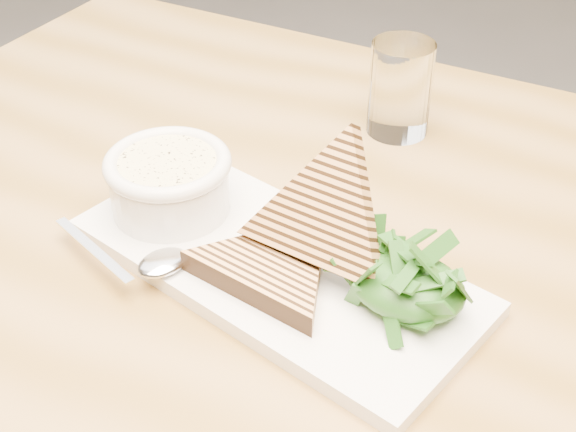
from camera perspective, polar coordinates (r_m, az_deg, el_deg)
The scene contains 13 objects.
table_top at distance 0.74m, azimuth 5.65°, elevation -4.44°, with size 1.25×0.83×0.04m, color olive.
table_leg_bl at distance 1.47m, azimuth -8.44°, elevation 0.02°, with size 0.06×0.06×0.73m, color olive.
platter at distance 0.71m, azimuth -0.87°, elevation -3.57°, with size 0.37×0.17×0.02m, color white.
soup_bowl at distance 0.76m, azimuth -8.38°, elevation 1.92°, with size 0.11×0.11×0.04m, color white.
soup at distance 0.74m, azimuth -8.57°, elevation 3.63°, with size 0.09×0.09×0.01m, color #F6E7A1.
bowl_rim at distance 0.74m, azimuth -8.58°, elevation 3.76°, with size 0.12×0.12×0.01m, color white.
sandwich_flat at distance 0.68m, azimuth -1.08°, elevation -3.69°, with size 0.16×0.16×0.02m, color tan, non-canonical shape.
sandwich_lean at distance 0.67m, azimuth 2.60°, elevation -0.00°, with size 0.16×0.16×0.09m, color tan, non-canonical shape.
salad_base at distance 0.66m, azimuth 8.43°, elevation -4.87°, with size 0.10×0.08×0.04m, color #0E440E.
arugula_pile at distance 0.65m, azimuth 8.49°, elevation -4.34°, with size 0.11×0.10×0.05m, color #356322, non-canonical shape.
spoon_bowl at distance 0.70m, azimuth -8.91°, elevation -3.29°, with size 0.03×0.05×0.01m, color silver.
spoon_handle at distance 0.73m, azimuth -13.66°, elevation -2.35°, with size 0.12×0.01×0.00m, color silver.
glass_near at distance 0.90m, azimuth 7.99°, elevation 8.97°, with size 0.07×0.07×0.11m, color white.
Camera 1 is at (0.47, -0.50, 1.24)m, focal length 50.00 mm.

